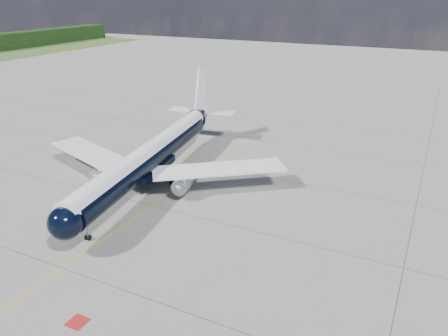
{
  "coord_description": "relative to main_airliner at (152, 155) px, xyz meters",
  "views": [
    {
      "loc": [
        30.25,
        -29.97,
        25.35
      ],
      "look_at": [
        6.99,
        16.57,
        4.0
      ],
      "focal_mm": 35.0,
      "sensor_mm": 36.0,
      "label": 1
    }
  ],
  "objects": [
    {
      "name": "taxiway_centerline",
      "position": [
        4.05,
        8.64,
        -4.04
      ],
      "size": [
        0.16,
        160.0,
        0.01
      ],
      "primitive_type": "cube",
      "color": "#E29D0B",
      "rests_on": "ground"
    },
    {
      "name": "ground",
      "position": [
        4.05,
        13.64,
        -4.05
      ],
      "size": [
        320.0,
        320.0,
        0.0
      ],
      "primitive_type": "plane",
      "color": "gray",
      "rests_on": "ground"
    },
    {
      "name": "main_airliner",
      "position": [
        0.0,
        0.0,
        0.0
      ],
      "size": [
        36.62,
        45.0,
        13.04
      ],
      "rotation": [
        0.0,
        0.0,
        0.16
      ],
      "color": "black",
      "rests_on": "ground"
    },
    {
      "name": "red_marking",
      "position": [
        10.85,
        -26.36,
        -4.04
      ],
      "size": [
        1.6,
        1.6,
        0.01
      ],
      "primitive_type": "cube",
      "color": "maroon",
      "rests_on": "ground"
    }
  ]
}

